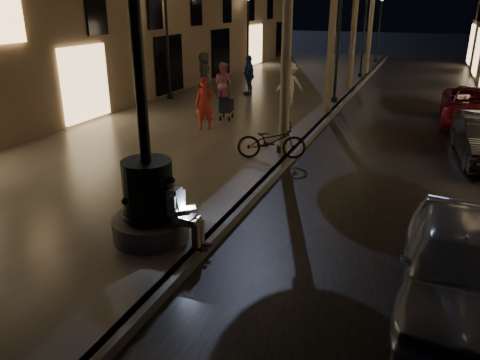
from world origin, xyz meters
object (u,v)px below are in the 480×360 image
at_px(lamp_curb_c, 365,23).
at_px(lamp_left_c, 248,21).
at_px(seated_man_laptop, 179,209).
at_px(car_front, 460,266).
at_px(pedestrian_red, 205,104).
at_px(pedestrian_dark, 204,72).
at_px(fountain_lamppost, 148,187).
at_px(pedestrian_pink, 223,84).
at_px(bicycle, 271,141).
at_px(pedestrian_white, 290,84).
at_px(lamp_left_b, 167,29).
at_px(lamp_curb_a, 285,45).
at_px(pedestrian_blue, 249,75).
at_px(car_third, 475,107).
at_px(lamp_curb_b, 339,30).
at_px(stroller, 226,106).
at_px(lamp_curb_d, 380,19).

bearing_deg(lamp_curb_c, lamp_left_c, 180.00).
relative_size(seated_man_laptop, car_front, 0.31).
bearing_deg(pedestrian_red, pedestrian_dark, 98.85).
xyz_separation_m(fountain_lamppost, seated_man_laptop, (0.61, 0.00, -0.33)).
xyz_separation_m(seated_man_laptop, pedestrian_pink, (-4.25, 11.73, 0.20)).
bearing_deg(bicycle, pedestrian_white, -6.35).
distance_m(fountain_lamppost, lamp_curb_c, 22.10).
distance_m(seated_man_laptop, lamp_left_b, 14.10).
height_order(lamp_curb_a, pedestrian_white, lamp_curb_a).
bearing_deg(pedestrian_blue, seated_man_laptop, -27.01).
height_order(lamp_curb_c, pedestrian_dark, lamp_curb_c).
height_order(lamp_left_b, lamp_left_c, same).
relative_size(seated_man_laptop, pedestrian_pink, 0.72).
xyz_separation_m(car_front, pedestrian_white, (-6.19, 12.65, 0.38)).
xyz_separation_m(car_third, bicycle, (-5.58, -7.08, 0.02)).
relative_size(lamp_curb_a, bicycle, 2.52).
xyz_separation_m(seated_man_laptop, lamp_left_c, (-7.01, 22.00, 2.35)).
bearing_deg(lamp_left_b, pedestrian_white, 7.66).
relative_size(fountain_lamppost, lamp_curb_a, 1.08).
height_order(lamp_curb_b, pedestrian_pink, lamp_curb_b).
distance_m(pedestrian_blue, pedestrian_dark, 2.26).
distance_m(lamp_curb_b, pedestrian_red, 7.48).
bearing_deg(pedestrian_dark, pedestrian_blue, -106.81).
xyz_separation_m(pedestrian_red, pedestrian_blue, (-0.90, 6.63, 0.04)).
bearing_deg(pedestrian_red, seated_man_laptop, -84.65).
bearing_deg(lamp_left_c, lamp_curb_a, -66.07).
xyz_separation_m(pedestrian_blue, pedestrian_dark, (-2.26, -0.13, 0.03)).
height_order(stroller, pedestrian_dark, pedestrian_dark).
bearing_deg(car_third, pedestrian_pink, -175.29).
bearing_deg(lamp_curb_a, stroller, 134.29).
height_order(lamp_left_c, stroller, lamp_left_c).
bearing_deg(pedestrian_blue, stroller, -31.54).
bearing_deg(lamp_left_c, bicycle, -67.20).
bearing_deg(pedestrian_red, car_third, 12.02).
height_order(seated_man_laptop, pedestrian_white, pedestrian_white).
bearing_deg(lamp_left_c, pedestrian_blue, -69.00).
bearing_deg(pedestrian_blue, lamp_left_c, 158.19).
xyz_separation_m(lamp_left_b, pedestrian_red, (3.88, -4.40, -2.15)).
bearing_deg(lamp_curb_b, pedestrian_pink, -152.38).
bearing_deg(pedestrian_pink, pedestrian_white, -141.85).
height_order(pedestrian_red, pedestrian_pink, pedestrian_pink).
height_order(seated_man_laptop, lamp_curb_b, lamp_curb_b).
bearing_deg(lamp_curb_a, pedestrian_white, 104.12).
bearing_deg(bicycle, car_front, -157.43).
height_order(car_front, pedestrian_red, pedestrian_red).
bearing_deg(seated_man_laptop, pedestrian_red, 112.39).
height_order(fountain_lamppost, car_third, fountain_lamppost).
xyz_separation_m(stroller, pedestrian_white, (1.42, 3.54, 0.37)).
xyz_separation_m(lamp_curb_d, lamp_left_b, (-7.10, -18.00, 0.00)).
distance_m(lamp_curb_a, pedestrian_pink, 7.50).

